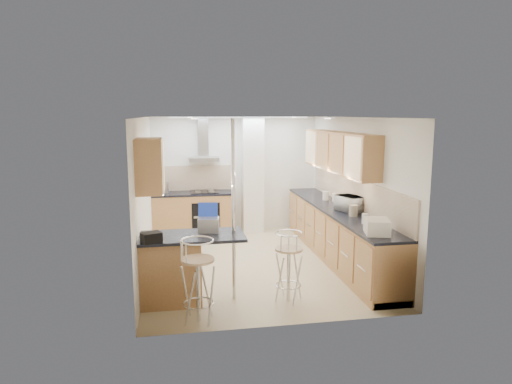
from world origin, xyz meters
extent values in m
plane|color=tan|center=(0.00, 0.00, 0.00)|extent=(4.80, 4.80, 0.00)
cube|color=white|center=(0.00, 2.40, 1.25)|extent=(3.60, 0.04, 2.50)
cube|color=white|center=(0.00, -2.40, 1.25)|extent=(3.60, 0.04, 2.50)
cube|color=white|center=(-1.80, 0.00, 1.25)|extent=(0.04, 4.80, 2.50)
cube|color=white|center=(1.80, 0.00, 1.25)|extent=(0.04, 4.80, 2.50)
cube|color=white|center=(0.00, 0.00, 2.50)|extent=(3.60, 4.80, 0.02)
cube|color=#A76C43|center=(1.63, 0.40, 1.88)|extent=(0.34, 3.00, 0.72)
cube|color=#A76C43|center=(-1.63, -1.35, 1.88)|extent=(0.34, 0.62, 0.72)
cube|color=#F4E6CD|center=(1.79, 0.00, 1.18)|extent=(0.03, 4.40, 0.56)
cube|color=#F4E6CD|center=(-0.95, 2.38, 1.18)|extent=(1.70, 0.03, 0.56)
cube|color=white|center=(0.35, 2.20, 1.25)|extent=(0.45, 0.40, 2.50)
cube|color=#A5A7AA|center=(-0.70, 2.15, 1.62)|extent=(0.62, 0.48, 0.08)
cube|color=#A5A7AA|center=(-0.70, 2.29, 2.06)|extent=(0.22, 0.20, 0.88)
cylinder|color=silver|center=(-0.53, -1.45, 1.25)|extent=(0.05, 0.05, 2.50)
cube|color=black|center=(-0.70, 1.79, 0.45)|extent=(0.58, 0.02, 0.58)
cube|color=black|center=(-0.70, 2.10, 0.93)|extent=(0.58, 0.50, 0.02)
cube|color=tan|center=(0.00, 1.80, 2.48)|extent=(2.80, 0.35, 0.02)
cube|color=#A76C43|center=(1.50, 0.00, 0.44)|extent=(0.60, 4.40, 0.88)
cube|color=black|center=(1.50, 0.00, 0.90)|extent=(0.63, 4.40, 0.04)
cube|color=#A76C43|center=(-0.95, 2.10, 0.44)|extent=(1.70, 0.60, 0.88)
cube|color=black|center=(-0.95, 2.10, 0.90)|extent=(1.70, 0.63, 0.04)
cube|color=#A76C43|center=(-1.12, -1.45, 0.45)|extent=(1.35, 0.62, 0.90)
cube|color=black|center=(-1.12, -1.45, 0.92)|extent=(1.47, 0.72, 0.04)
imported|color=white|center=(1.61, -0.30, 1.05)|extent=(0.47, 0.56, 0.27)
cube|color=#9A9DA1|center=(-0.86, -1.32, 1.04)|extent=(0.31, 0.26, 0.20)
cube|color=black|center=(-1.62, -1.73, 1.01)|extent=(0.29, 0.26, 0.13)
cylinder|color=silver|center=(1.54, 0.77, 1.00)|extent=(0.13, 0.13, 0.16)
cylinder|color=silver|center=(1.67, 0.61, 1.00)|extent=(0.13, 0.13, 0.15)
cylinder|color=#ADA28A|center=(1.53, -0.65, 1.01)|extent=(0.15, 0.15, 0.18)
cylinder|color=white|center=(1.50, -1.17, 1.00)|extent=(0.12, 0.12, 0.15)
cube|color=silver|center=(1.42, -1.76, 1.02)|extent=(0.41, 0.46, 0.21)
cylinder|color=#A5A7AA|center=(-1.52, 2.15, 1.03)|extent=(0.16, 0.16, 0.22)
camera|label=1|loc=(-1.29, -7.48, 2.55)|focal=32.00mm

